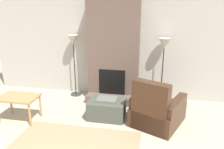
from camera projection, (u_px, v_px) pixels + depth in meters
name	position (u px, v px, depth m)	size (l,w,h in m)	color
wall_back	(115.00, 48.00, 5.65)	(6.86, 0.06, 2.60)	#BCB7AD
fireplace	(114.00, 52.00, 5.42)	(1.26, 0.71, 2.60)	brown
ottoman	(107.00, 108.00, 4.77)	(0.78, 0.58, 0.45)	#474C42
armchair	(156.00, 111.00, 4.46)	(1.21, 1.28, 1.03)	#422819
side_table	(19.00, 100.00, 4.58)	(0.80, 0.51, 0.54)	tan
floor_lamp_left	(73.00, 45.00, 5.59)	(0.29, 0.29, 1.63)	#333333
floor_lamp_right	(164.00, 49.00, 5.18)	(0.29, 0.29, 1.62)	#333333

